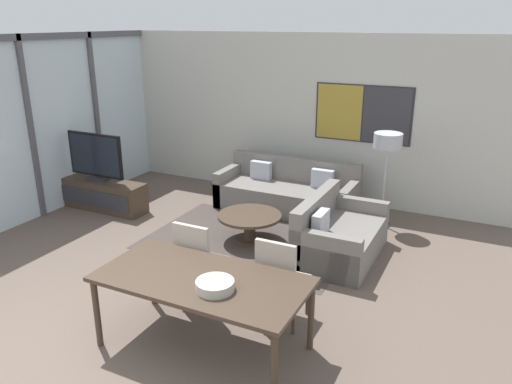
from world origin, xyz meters
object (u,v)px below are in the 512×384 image
object	(u,v)px
dining_chair_left	(198,258)
floor_lamp	(388,146)
coffee_table	(250,221)
tv_console	(100,194)
sofa_main	(288,193)
dining_chair_centre	(280,277)
television	(96,157)
sofa_side	(336,237)
fruit_bowl	(215,285)
dining_table	(202,284)

from	to	relation	value
dining_chair_left	floor_lamp	bearing A→B (deg)	67.05
coffee_table	dining_chair_left	bearing A→B (deg)	-82.14
tv_console	sofa_main	xyz separation A→B (m)	(2.82, 1.36, 0.02)
dining_chair_centre	floor_lamp	xyz separation A→B (m)	(0.35, 3.10, 0.71)
tv_console	dining_chair_left	xyz separation A→B (m)	(3.06, -1.76, 0.29)
sofa_main	dining_chair_left	xyz separation A→B (m)	(0.24, -3.12, 0.26)
television	dining_chair_centre	bearing A→B (deg)	-23.48
dining_chair_left	dining_chair_centre	bearing A→B (deg)	0.61
dining_chair_left	sofa_side	bearing A→B (deg)	60.59
television	sofa_main	world-z (taller)	television
tv_console	fruit_bowl	size ratio (longest dim) A/B	4.95
coffee_table	fruit_bowl	bearing A→B (deg)	-69.51
dining_table	tv_console	bearing A→B (deg)	145.52
sofa_main	television	bearing A→B (deg)	-154.31
tv_console	sofa_main	world-z (taller)	sofa_main
sofa_main	dining_chair_centre	size ratio (longest dim) A/B	2.35
fruit_bowl	coffee_table	bearing A→B (deg)	110.49
coffee_table	dining_chair_left	distance (m)	1.74
dining_table	television	bearing A→B (deg)	145.51
sofa_main	coffee_table	world-z (taller)	sofa_main
coffee_table	fruit_bowl	distance (m)	2.74
dining_chair_left	dining_chair_centre	distance (m)	0.97
tv_console	sofa_main	bearing A→B (deg)	25.70
dining_table	fruit_bowl	bearing A→B (deg)	-31.96
sofa_side	floor_lamp	distance (m)	1.67
sofa_main	dining_table	bearing A→B (deg)	-79.26
fruit_bowl	sofa_main	bearing A→B (deg)	103.47
sofa_side	fruit_bowl	xyz separation A→B (m)	(-0.30, -2.59, 0.53)
sofa_side	dining_chair_centre	bearing A→B (deg)	178.83
dining_chair_centre	sofa_main	bearing A→B (deg)	111.17
sofa_main	tv_console	bearing A→B (deg)	-154.30
dining_chair_left	dining_chair_centre	world-z (taller)	same
dining_chair_centre	floor_lamp	distance (m)	3.20
sofa_main	fruit_bowl	size ratio (longest dim) A/B	6.65
tv_console	dining_table	world-z (taller)	dining_table
dining_chair_left	dining_chair_centre	xyz separation A→B (m)	(0.97, 0.01, 0.00)
dining_chair_centre	fruit_bowl	distance (m)	0.90
tv_console	dining_table	bearing A→B (deg)	-34.48
dining_chair_left	tv_console	bearing A→B (deg)	150.10
coffee_table	fruit_bowl	size ratio (longest dim) A/B	2.64
tv_console	television	world-z (taller)	television
fruit_bowl	floor_lamp	xyz separation A→B (m)	(0.61, 3.92, 0.45)
sofa_main	sofa_side	world-z (taller)	same
fruit_bowl	dining_chair_left	bearing A→B (deg)	130.97
sofa_side	fruit_bowl	distance (m)	2.66
sofa_side	coffee_table	size ratio (longest dim) A/B	1.69
dining_chair_left	fruit_bowl	bearing A→B (deg)	-49.03
tv_console	dining_chair_centre	size ratio (longest dim) A/B	1.75
sofa_side	dining_table	world-z (taller)	sofa_side
dining_table	floor_lamp	world-z (taller)	floor_lamp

